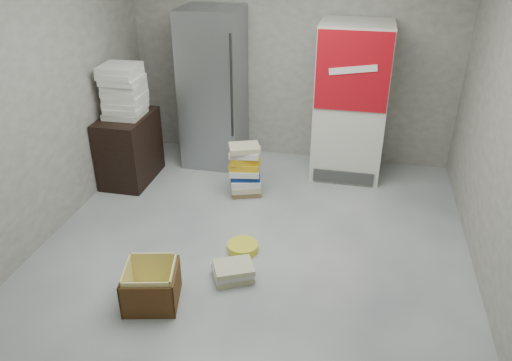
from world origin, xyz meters
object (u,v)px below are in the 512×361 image
object	(u,v)px
phonebook_stack_main	(245,170)
cardboard_box	(152,287)
steel_fridge	(214,89)
coke_cooler	(351,102)
wood_shelf	(130,148)

from	to	relation	value
phonebook_stack_main	cardboard_box	size ratio (longest dim) A/B	1.19
steel_fridge	coke_cooler	world-z (taller)	steel_fridge
steel_fridge	cardboard_box	size ratio (longest dim) A/B	3.73
cardboard_box	phonebook_stack_main	bearing A→B (deg)	67.32
coke_cooler	cardboard_box	xyz separation A→B (m)	(-1.40, -2.72, -0.76)
wood_shelf	cardboard_box	size ratio (longest dim) A/B	1.57
coke_cooler	steel_fridge	bearing A→B (deg)	179.82
wood_shelf	steel_fridge	bearing A→B (deg)	41.31
coke_cooler	phonebook_stack_main	world-z (taller)	coke_cooler
phonebook_stack_main	cardboard_box	bearing A→B (deg)	-115.67
steel_fridge	phonebook_stack_main	world-z (taller)	steel_fridge
coke_cooler	phonebook_stack_main	distance (m)	1.47
wood_shelf	phonebook_stack_main	bearing A→B (deg)	-3.33
coke_cooler	wood_shelf	bearing A→B (deg)	-163.72
wood_shelf	phonebook_stack_main	distance (m)	1.42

